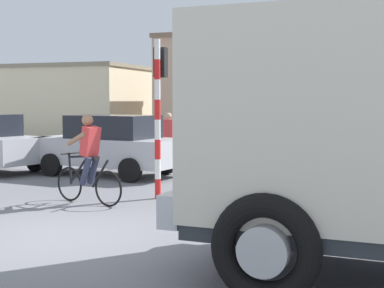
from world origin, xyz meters
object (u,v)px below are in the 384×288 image
object	(u,v)px
cyclist	(88,159)
traffic_light_pole	(159,96)
pedestrian_near_kerb	(168,138)
car_white_mid	(110,145)

from	to	relation	value
cyclist	traffic_light_pole	world-z (taller)	traffic_light_pole
traffic_light_pole	pedestrian_near_kerb	world-z (taller)	traffic_light_pole
cyclist	traffic_light_pole	xyz separation A→B (m)	(1.02, 1.06, 1.20)
car_white_mid	pedestrian_near_kerb	size ratio (longest dim) A/B	2.60
cyclist	traffic_light_pole	distance (m)	1.90
cyclist	traffic_light_pole	bearing A→B (deg)	46.16
traffic_light_pole	pedestrian_near_kerb	distance (m)	5.88
cyclist	pedestrian_near_kerb	xyz separation A→B (m)	(-0.90, 6.48, -0.02)
cyclist	car_white_mid	bearing A→B (deg)	111.60
car_white_mid	cyclist	bearing A→B (deg)	-68.40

